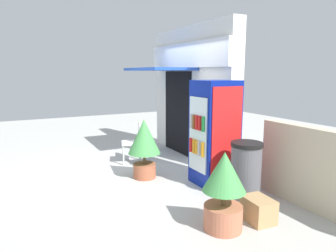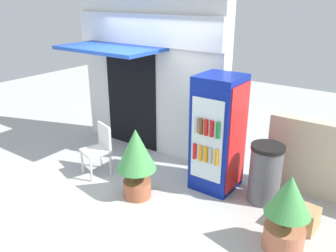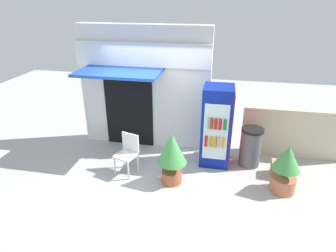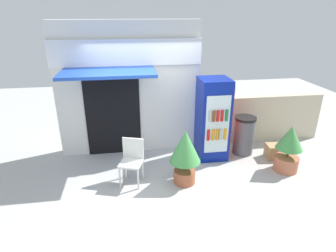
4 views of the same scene
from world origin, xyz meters
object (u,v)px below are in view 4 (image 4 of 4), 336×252
Objects in this scene: drink_cooler at (213,119)px; trash_bin at (244,135)px; potted_plant_near_shop at (185,152)px; cardboard_box at (275,151)px; potted_plant_curbside at (289,147)px; plastic_chair at (132,158)px.

drink_cooler is 0.90m from trash_bin.
potted_plant_near_shop reaches higher than cardboard_box.
plastic_chair is at bearing 178.64° from potted_plant_curbside.
plastic_chair is 3.16m from potted_plant_curbside.
drink_cooler is 1.82× the size of potted_plant_curbside.
cardboard_box is (1.41, -0.31, -0.74)m from drink_cooler.
plastic_chair is 0.97× the size of trash_bin.
drink_cooler is 1.64× the size of potted_plant_near_shop.
trash_bin is (1.59, 1.00, -0.22)m from potted_plant_near_shop.
potted_plant_curbside is 0.66m from cardboard_box.
potted_plant_curbside reaches higher than plastic_chair.
drink_cooler is at bearing 49.75° from potted_plant_near_shop.
potted_plant_near_shop is 1.23× the size of trash_bin.
trash_bin is (0.77, 0.04, -0.45)m from drink_cooler.
trash_bin is (2.57, 0.80, -0.05)m from plastic_chair.
potted_plant_curbside reaches higher than trash_bin.
trash_bin is at bearing 32.14° from potted_plant_near_shop.
potted_plant_near_shop is 1.10× the size of potted_plant_curbside.
potted_plant_curbside is at bearing -1.36° from plastic_chair.
trash_bin is 2.16× the size of cardboard_box.
potted_plant_curbside is at bearing -56.05° from trash_bin.
potted_plant_curbside is at bearing -31.62° from drink_cooler.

